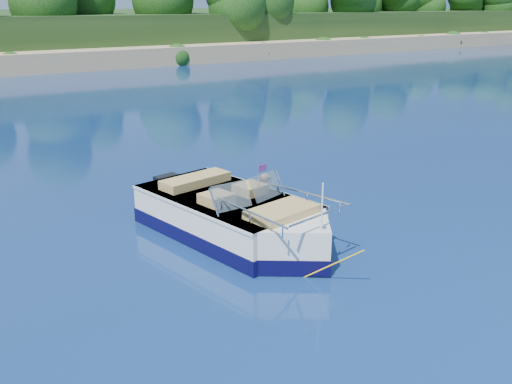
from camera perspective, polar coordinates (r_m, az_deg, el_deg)
ground at (r=12.89m, az=2.14°, el=-4.26°), size 160.00×160.00×0.00m
motorboat at (r=12.53m, az=-1.77°, el=-2.96°), size 2.87×6.15×2.06m
tow_tube at (r=14.85m, az=0.45°, el=-0.78°), size 1.53×1.53×0.33m
boy at (r=14.83m, az=0.80°, el=-1.16°), size 0.41×0.77×1.45m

